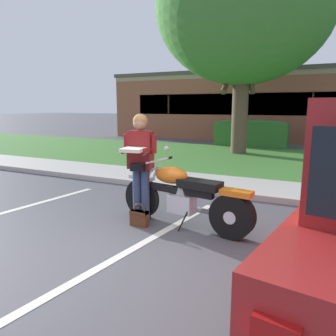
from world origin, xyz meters
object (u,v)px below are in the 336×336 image
object	(u,v)px
shade_tree	(244,8)
brick_building	(315,106)
rider_person	(140,159)
handbag	(139,217)
hedge_left	(251,133)
motorcycle	(188,197)

from	to	relation	value
shade_tree	brick_building	size ratio (longest dim) A/B	0.36
brick_building	rider_person	bearing A→B (deg)	-96.52
handbag	hedge_left	xyz separation A→B (m)	(-0.57, 10.70, 0.51)
shade_tree	brick_building	xyz separation A→B (m)	(2.31, 8.56, -3.39)
handbag	hedge_left	world-z (taller)	hedge_left
rider_person	handbag	size ratio (longest dim) A/B	4.74
motorcycle	hedge_left	bearing A→B (deg)	96.92
rider_person	shade_tree	world-z (taller)	shade_tree
motorcycle	hedge_left	world-z (taller)	hedge_left
shade_tree	hedge_left	xyz separation A→B (m)	(-0.07, 2.48, -4.60)
rider_person	shade_tree	xyz separation A→B (m)	(-0.41, 8.02, 4.25)
rider_person	brick_building	bearing A→B (deg)	83.48
motorcycle	shade_tree	size ratio (longest dim) A/B	0.28
handbag	brick_building	distance (m)	16.97
hedge_left	shade_tree	bearing A→B (deg)	-88.50
shade_tree	rider_person	bearing A→B (deg)	-87.06
hedge_left	brick_building	xyz separation A→B (m)	(2.37, 6.08, 1.21)
motorcycle	shade_tree	bearing A→B (deg)	98.58
handbag	shade_tree	xyz separation A→B (m)	(-0.50, 8.22, 5.11)
motorcycle	handbag	distance (m)	0.82
hedge_left	handbag	bearing A→B (deg)	-86.96
rider_person	brick_building	world-z (taller)	brick_building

